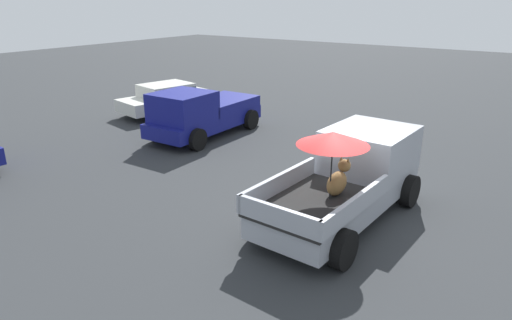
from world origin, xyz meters
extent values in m
plane|color=#2D3033|center=(0.00, 0.00, 0.00)|extent=(80.00, 80.00, 0.00)
cylinder|color=black|center=(1.80, 0.89, 0.40)|extent=(0.81, 0.32, 0.80)
cylinder|color=black|center=(1.70, -1.06, 0.40)|extent=(0.81, 0.32, 0.80)
cylinder|color=black|center=(-1.70, 1.06, 0.40)|extent=(0.81, 0.32, 0.80)
cylinder|color=black|center=(-1.80, -0.89, 0.40)|extent=(0.81, 0.32, 0.80)
cube|color=#9EA3AD|center=(0.00, 0.00, 0.57)|extent=(5.08, 2.04, 0.50)
cube|color=#9EA3AD|center=(1.40, -0.07, 1.36)|extent=(2.19, 1.96, 1.08)
cube|color=#4C606B|center=(2.40, -0.12, 1.56)|extent=(0.14, 1.72, 0.64)
cube|color=black|center=(-1.15, 0.06, 0.85)|extent=(2.89, 1.97, 0.06)
cube|color=#9EA3AD|center=(-1.10, 0.98, 1.08)|extent=(2.80, 0.24, 0.40)
cube|color=#9EA3AD|center=(-1.19, -0.86, 1.08)|extent=(2.80, 0.24, 0.40)
cube|color=#9EA3AD|center=(-2.50, 0.12, 1.08)|extent=(0.19, 1.84, 0.40)
ellipsoid|color=olive|center=(-0.55, -0.13, 1.14)|extent=(0.69, 0.35, 0.52)
sphere|color=olive|center=(-0.25, -0.14, 1.46)|extent=(0.29, 0.29, 0.28)
cone|color=olive|center=(-0.24, -0.06, 1.60)|extent=(0.09, 0.09, 0.12)
cone|color=olive|center=(-0.25, -0.22, 1.60)|extent=(0.09, 0.09, 0.12)
cylinder|color=black|center=(-0.82, -0.11, 1.50)|extent=(0.03, 0.03, 1.23)
cone|color=red|center=(-0.82, -0.11, 2.21)|extent=(1.57, 1.57, 0.28)
cylinder|color=black|center=(1.99, 6.16, 0.38)|extent=(0.77, 0.28, 0.76)
cylinder|color=black|center=(1.95, 8.06, 0.38)|extent=(0.77, 0.28, 0.76)
cylinder|color=black|center=(5.19, 6.23, 0.38)|extent=(0.77, 0.28, 0.76)
cylinder|color=black|center=(5.15, 8.13, 0.38)|extent=(0.77, 0.28, 0.76)
cube|color=navy|center=(3.57, 7.15, 0.55)|extent=(4.84, 1.90, 0.50)
cube|color=navy|center=(2.37, 7.12, 1.30)|extent=(1.94, 1.84, 1.00)
cube|color=navy|center=(4.57, 7.17, 1.00)|extent=(2.74, 1.86, 0.40)
cylinder|color=black|center=(6.68, 11.28, 0.33)|extent=(0.69, 0.35, 0.66)
cylinder|color=black|center=(6.33, 9.55, 0.33)|extent=(0.69, 0.35, 0.66)
cylinder|color=black|center=(4.04, 11.82, 0.33)|extent=(0.69, 0.35, 0.66)
cylinder|color=black|center=(3.69, 10.09, 0.33)|extent=(0.69, 0.35, 0.66)
cube|color=silver|center=(5.19, 10.69, 0.55)|extent=(4.57, 2.58, 0.52)
cube|color=silver|center=(5.09, 10.71, 1.05)|extent=(2.38, 1.99, 0.56)
cube|color=#4C606B|center=(5.09, 10.71, 1.05)|extent=(2.33, 2.05, 0.32)
camera|label=1|loc=(-8.97, -3.89, 4.91)|focal=32.15mm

